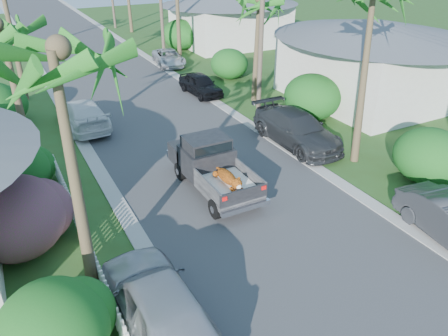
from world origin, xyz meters
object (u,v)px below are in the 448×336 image
house_right_near (371,64)px  palm_l_a (51,51)px  parked_car_rf (200,85)px  utility_pole_c (161,0)px  pickup_truck (210,163)px  house_right_far (230,21)px  parked_car_ln (158,304)px  parked_car_lf (83,114)px  utility_pole_b (261,32)px  palm_l_b (0,25)px  parked_car_rd (169,58)px  parked_car_rm (297,129)px

house_right_near → palm_l_a: bearing=-154.9°
parked_car_rf → utility_pole_c: 11.16m
pickup_truck → palm_l_a: size_ratio=0.62×
pickup_truck → house_right_far: size_ratio=0.57×
pickup_truck → parked_car_ln: 7.54m
parked_car_lf → utility_pole_b: size_ratio=0.57×
parked_car_ln → utility_pole_b: (10.60, 12.13, 3.75)m
parked_car_ln → house_right_far: bearing=-123.1°
palm_l_b → utility_pole_c: size_ratio=0.82×
house_right_near → utility_pole_c: (-7.40, 16.00, 2.38)m
parked_car_rd → house_right_far: 9.36m
house_right_far → parked_car_ln: bearing=-121.7°
parked_car_rd → utility_pole_c: utility_pole_c is taller
parked_car_ln → parked_car_lf: 14.84m
parked_car_rm → parked_car_rf: bearing=94.9°
parked_car_rd → house_right_far: bearing=37.5°
parked_car_rf → palm_l_a: size_ratio=0.47×
pickup_truck → parked_car_lf: 9.29m
parked_car_rm → parked_car_rf: parked_car_rm is taller
parked_car_rd → utility_pole_c: (0.60, 2.61, 4.01)m
palm_l_b → house_right_near: palm_l_b is taller
parked_car_rf → parked_car_rm: bearing=-87.8°
house_right_far → utility_pole_b: 18.71m
parked_car_rm → parked_car_lf: size_ratio=1.07×
parked_car_rm → parked_car_rf: 9.14m
utility_pole_b → palm_l_b: bearing=-175.4°
parked_car_ln → palm_l_b: (-1.80, 11.13, 5.30)m
utility_pole_c → parked_car_ln: bearing=-111.3°
parked_car_lf → palm_l_b: bearing=48.9°
parked_car_rd → house_right_far: (8.00, 4.61, 1.53)m
house_right_far → utility_pole_c: bearing=-164.9°
parked_car_lf → palm_l_a: 14.30m
parked_car_rm → palm_l_a: 13.93m
utility_pole_b → utility_pole_c: bearing=90.0°
palm_l_a → utility_pole_c: 27.74m
utility_pole_b → utility_pole_c: (0.00, 15.00, 0.00)m
palm_l_a → utility_pole_c: (11.80, 25.00, -2.33)m
parked_car_rm → palm_l_b: 13.41m
parked_car_rd → palm_l_b: size_ratio=0.57×
utility_pole_c → parked_car_lf: bearing=-127.1°
parked_car_rd → house_right_far: size_ratio=0.47×
parked_car_rd → parked_car_rf: bearing=-88.9°
palm_l_a → house_right_far: 33.48m
house_right_near → utility_pole_b: bearing=172.3°
parked_car_rf → utility_pole_c: size_ratio=0.43×
parked_car_ln → parked_car_lf: parked_car_ln is taller
palm_l_a → palm_l_b: palm_l_a is taller
parked_car_lf → house_right_near: 17.20m
parked_car_rm → palm_l_a: bearing=-154.2°
parked_car_rd → utility_pole_c: 4.82m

